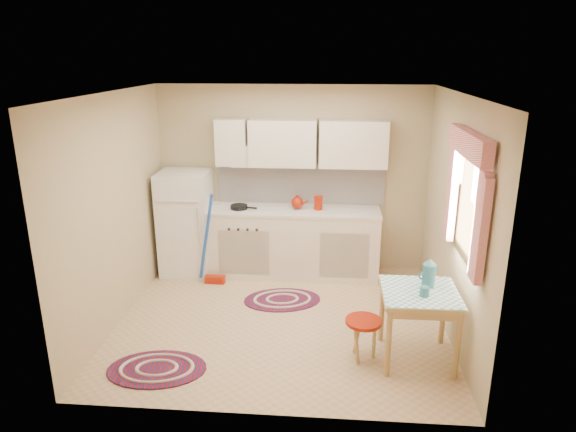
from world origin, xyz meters
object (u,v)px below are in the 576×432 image
at_px(fridge, 186,223).
at_px(stool, 363,339).
at_px(table, 417,326).
at_px(base_cabinets, 293,243).

xyz_separation_m(fridge, stool, (2.27, -1.94, -0.49)).
relative_size(table, stool, 1.71).
bearing_deg(table, base_cabinets, 124.53).
distance_m(fridge, table, 3.39).
height_order(fridge, base_cabinets, fridge).
bearing_deg(fridge, table, -34.29).
distance_m(base_cabinets, stool, 2.16).
height_order(fridge, stool, fridge).
relative_size(base_cabinets, table, 3.12).
xyz_separation_m(base_cabinets, table, (1.34, -1.95, -0.08)).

